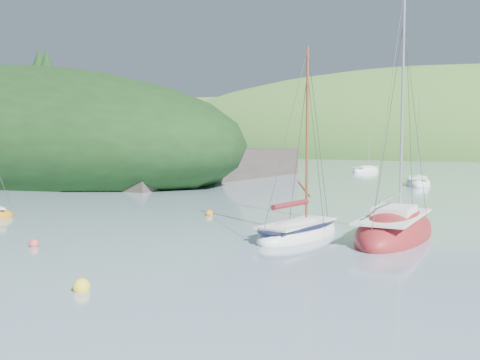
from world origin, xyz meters
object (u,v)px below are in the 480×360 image
Objects in this scene: distant_sloop_a at (418,184)px; distant_sloop_c at (366,171)px; daysailer_white at (298,232)px; sloop_red at (395,232)px.

distant_sloop_a is 1.05× the size of distant_sloop_c.
sloop_red is (3.48, 2.59, 0.02)m from daysailer_white.
distant_sloop_c is (-21.74, 52.33, -0.05)m from daysailer_white.
distant_sloop_a is (-6.72, 32.82, -0.04)m from daysailer_white.
distant_sloop_a reaches higher than daysailer_white.
distant_sloop_a is at bearing 98.79° from daysailer_white.
sloop_red is at bearing -92.06° from distant_sloop_a.
distant_sloop_c is (-15.02, 19.51, -0.01)m from distant_sloop_a.
distant_sloop_c is (-25.22, 49.74, -0.06)m from sloop_red.
distant_sloop_a is at bearing 98.28° from sloop_red.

